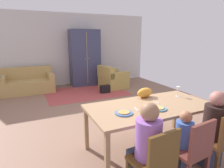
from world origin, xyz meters
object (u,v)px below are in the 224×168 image
dining_chair_man (156,160)px  wine_glass (178,89)px  dining_table (151,109)px  plate_near_child (158,109)px  person_child (181,146)px  person_woman (211,132)px  armoire (85,58)px  couch (28,83)px  cat (145,93)px  plate_near_man (124,113)px  person_man (146,150)px  handbag (105,89)px  dining_chair_child (193,148)px  armchair (112,79)px  dining_chair_woman (222,139)px

dining_chair_man → wine_glass: bearing=39.5°
dining_table → plate_near_child: size_ratio=7.93×
person_child → person_woman: 0.56m
dining_chair_man → armoire: (0.89, 5.56, 0.56)m
dining_table → person_woman: 0.89m
dining_chair_man → couch: size_ratio=0.53×
dining_table → cat: cat is taller
plate_near_man → dining_chair_man: 0.78m
person_man → handbag: person_man is taller
person_woman → dining_chair_child: bearing=-162.0°
dining_table → person_woman: size_ratio=1.79×
cat → armchair: (0.95, 3.44, -0.53)m
wine_glass → armchair: bearing=84.0°
plate_near_child → person_woman: size_ratio=0.23×
wine_glass → dining_chair_child: bearing=-124.3°
cat → couch: 4.54m
person_man → plate_near_child: bearing=42.2°
armchair → armoire: size_ratio=0.47×
dining_chair_child → person_child: bearing=94.2°
dining_chair_woman → person_child: bearing=162.7°
person_man → armoire: bearing=80.5°
dining_chair_man → armoire: 5.66m
wine_glass → armchair: wine_glass is taller
plate_near_man → handbag: 3.70m
person_child → armchair: size_ratio=0.93×
person_child → armchair: bearing=76.3°
armoire → handbag: bearing=-79.6°
person_child → person_woman: bearing=0.6°
handbag → cat: bearing=-98.7°
wine_glass → person_man: 1.57m
dining_chair_man → armchair: bearing=70.7°
plate_near_man → person_man: (-0.00, -0.56, -0.26)m
wine_glass → dining_chair_woman: (-0.17, -1.03, -0.40)m
plate_near_child → armoire: size_ratio=0.12×
person_child → plate_near_child: bearing=89.6°
dining_table → dining_chair_woman: (0.54, -0.85, -0.20)m
dining_chair_man → armoire: bearing=80.9°
armchair → handbag: bearing=-135.3°
plate_near_child → handbag: plate_near_child is taller
dining_chair_man → dining_chair_child: 0.55m
dining_table → person_woman: (0.55, -0.68, -0.18)m
person_child → armchair: 4.65m
cat → handbag: 3.07m
dining_table → plate_near_man: (-0.55, -0.12, 0.07)m
plate_near_child → dining_chair_woman: 0.91m
dining_table → dining_chair_man: size_ratio=2.28×
plate_near_man → armoire: size_ratio=0.12×
dining_chair_woman → cat: 1.35m
cat → person_woman: bearing=-78.7°
dining_chair_woman → person_woman: person_woman is taller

